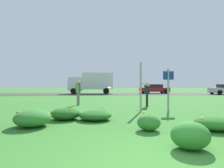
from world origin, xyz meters
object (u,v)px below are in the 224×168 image
sign_post_near_path (141,87)px  car_red_center_left (154,89)px  person_catcher_dark_shirt (147,92)px  person_thrower_green_shirt (78,91)px  sign_post_by_roadside (168,85)px  frisbee_orange (109,88)px  box_truck_white (92,82)px

sign_post_near_path → car_red_center_left: 20.64m
person_catcher_dark_shirt → car_red_center_left: size_ratio=0.35×
person_thrower_green_shirt → car_red_center_left: person_thrower_green_shirt is taller
sign_post_by_roadside → frisbee_orange: bearing=137.1°
frisbee_orange → sign_post_near_path: bearing=-62.9°
sign_post_near_path → sign_post_by_roadside: 1.49m
sign_post_near_path → car_red_center_left: sign_post_near_path is taller
sign_post_by_roadside → sign_post_near_path: bearing=-175.6°
person_thrower_green_shirt → box_truck_white: 16.40m
person_thrower_green_shirt → frisbee_orange: 2.11m
sign_post_near_path → person_catcher_dark_shirt: (0.92, 2.35, -0.33)m
sign_post_near_path → box_truck_white: bearing=99.7°
sign_post_near_path → sign_post_by_roadside: (1.48, 0.11, 0.09)m
sign_post_near_path → box_truck_white: (-3.35, 19.58, 0.54)m
sign_post_by_roadside → box_truck_white: size_ratio=0.33×
sign_post_by_roadside → person_thrower_green_shirt: size_ratio=1.31×
sign_post_by_roadside → person_catcher_dark_shirt: 2.35m
person_catcher_dark_shirt → car_red_center_left: (5.57, 17.23, -0.20)m
person_thrower_green_shirt → box_truck_white: box_truck_white is taller
sign_post_near_path → person_catcher_dark_shirt: bearing=68.7°
person_thrower_green_shirt → person_catcher_dark_shirt: (4.45, -0.85, -0.06)m
sign_post_by_roadside → car_red_center_left: bearing=75.6°
sign_post_by_roadside → person_catcher_dark_shirt: bearing=104.1°
sign_post_near_path → box_truck_white: 19.87m
person_thrower_green_shirt → person_catcher_dark_shirt: 4.53m
person_thrower_green_shirt → frisbee_orange: person_thrower_green_shirt is taller
person_catcher_dark_shirt → box_truck_white: box_truck_white is taller
car_red_center_left → box_truck_white: box_truck_white is taller
car_red_center_left → person_catcher_dark_shirt: bearing=-107.9°
sign_post_by_roadside → car_red_center_left: size_ratio=0.49×
sign_post_by_roadside → car_red_center_left: (5.01, 19.47, -0.62)m
sign_post_near_path → sign_post_by_roadside: sign_post_near_path is taller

